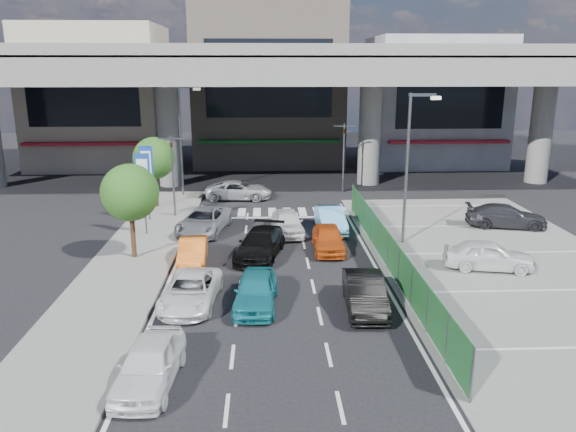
{
  "coord_description": "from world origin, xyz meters",
  "views": [
    {
      "loc": [
        -0.46,
        -22.81,
        9.32
      ],
      "look_at": [
        0.67,
        4.07,
        2.12
      ],
      "focal_mm": 35.0,
      "sensor_mm": 36.0,
      "label": 1
    }
  ],
  "objects_px": {
    "street_lamp_right": "(411,156)",
    "taxi_orange_right": "(328,238)",
    "hatch_black_mid_right": "(365,293)",
    "kei_truck_front_right": "(330,219)",
    "taxi_teal_mid": "(256,291)",
    "traffic_light_right": "(344,140)",
    "traffic_light_left": "(172,156)",
    "signboard_near": "(143,183)",
    "tree_far": "(154,158)",
    "taxi_orange_left": "(193,252)",
    "wagon_silver_front_left": "(204,221)",
    "signboard_far": "(147,173)",
    "sedan_white_front_mid": "(287,222)",
    "crossing_wagon_silver": "(239,190)",
    "traffic_cone": "(381,236)",
    "parked_sedan_white": "(489,255)",
    "sedan_white_mid_left": "(191,291)",
    "street_lamp_left": "(183,131)",
    "van_white_back_left": "(149,364)",
    "parked_sedan_dgrey": "(506,216)",
    "sedan_black_mid": "(260,244)"
  },
  "relations": [
    {
      "from": "signboard_near",
      "to": "tree_far",
      "type": "relative_size",
      "value": 0.98
    },
    {
      "from": "tree_far",
      "to": "taxi_orange_left",
      "type": "bearing_deg",
      "value": -71.41
    },
    {
      "from": "traffic_light_right",
      "to": "wagon_silver_front_left",
      "type": "height_order",
      "value": "traffic_light_right"
    },
    {
      "from": "sedan_white_front_mid",
      "to": "parked_sedan_dgrey",
      "type": "bearing_deg",
      "value": -1.83
    },
    {
      "from": "crossing_wagon_silver",
      "to": "traffic_cone",
      "type": "relative_size",
      "value": 6.45
    },
    {
      "from": "street_lamp_right",
      "to": "parked_sedan_dgrey",
      "type": "distance_m",
      "value": 8.23
    },
    {
      "from": "hatch_black_mid_right",
      "to": "wagon_silver_front_left",
      "type": "bearing_deg",
      "value": 127.03
    },
    {
      "from": "sedan_white_mid_left",
      "to": "wagon_silver_front_left",
      "type": "relative_size",
      "value": 0.89
    },
    {
      "from": "street_lamp_left",
      "to": "van_white_back_left",
      "type": "distance_m",
      "value": 25.99
    },
    {
      "from": "tree_far",
      "to": "wagon_silver_front_left",
      "type": "xyz_separation_m",
      "value": [
        3.79,
        -6.03,
        -2.7
      ]
    },
    {
      "from": "traffic_light_right",
      "to": "sedan_black_mid",
      "type": "bearing_deg",
      "value": -112.53
    },
    {
      "from": "traffic_light_right",
      "to": "signboard_far",
      "type": "bearing_deg",
      "value": -148.57
    },
    {
      "from": "traffic_cone",
      "to": "tree_far",
      "type": "bearing_deg",
      "value": 147.64
    },
    {
      "from": "sedan_black_mid",
      "to": "kei_truck_front_right",
      "type": "distance_m",
      "value": 6.14
    },
    {
      "from": "tree_far",
      "to": "hatch_black_mid_right",
      "type": "distance_m",
      "value": 20.51
    },
    {
      "from": "traffic_light_left",
      "to": "signboard_near",
      "type": "distance_m",
      "value": 4.22
    },
    {
      "from": "street_lamp_left",
      "to": "parked_sedan_white",
      "type": "relative_size",
      "value": 1.95
    },
    {
      "from": "street_lamp_right",
      "to": "crossing_wagon_silver",
      "type": "relative_size",
      "value": 1.69
    },
    {
      "from": "signboard_far",
      "to": "taxi_orange_left",
      "type": "height_order",
      "value": "signboard_far"
    },
    {
      "from": "traffic_light_left",
      "to": "parked_sedan_dgrey",
      "type": "height_order",
      "value": "traffic_light_left"
    },
    {
      "from": "sedan_white_mid_left",
      "to": "taxi_orange_left",
      "type": "height_order",
      "value": "taxi_orange_left"
    },
    {
      "from": "van_white_back_left",
      "to": "taxi_orange_right",
      "type": "distance_m",
      "value": 14.16
    },
    {
      "from": "traffic_light_right",
      "to": "traffic_cone",
      "type": "xyz_separation_m",
      "value": [
        0.3,
        -13.12,
        -3.51
      ]
    },
    {
      "from": "sedan_white_mid_left",
      "to": "parked_sedan_dgrey",
      "type": "xyz_separation_m",
      "value": [
        17.3,
        10.43,
        0.12
      ]
    },
    {
      "from": "signboard_far",
      "to": "traffic_cone",
      "type": "height_order",
      "value": "signboard_far"
    },
    {
      "from": "street_lamp_right",
      "to": "taxi_orange_right",
      "type": "distance_m",
      "value": 6.1
    },
    {
      "from": "hatch_black_mid_right",
      "to": "kei_truck_front_right",
      "type": "distance_m",
      "value": 11.04
    },
    {
      "from": "signboard_far",
      "to": "hatch_black_mid_right",
      "type": "height_order",
      "value": "signboard_far"
    },
    {
      "from": "traffic_light_left",
      "to": "signboard_far",
      "type": "bearing_deg",
      "value": -144.3
    },
    {
      "from": "street_lamp_right",
      "to": "parked_sedan_white",
      "type": "distance_m",
      "value": 6.54
    },
    {
      "from": "traffic_light_left",
      "to": "parked_sedan_white",
      "type": "relative_size",
      "value": 1.27
    },
    {
      "from": "sedan_white_mid_left",
      "to": "hatch_black_mid_right",
      "type": "distance_m",
      "value": 6.94
    },
    {
      "from": "tree_far",
      "to": "sedan_white_mid_left",
      "type": "bearing_deg",
      "value": -75.1
    },
    {
      "from": "hatch_black_mid_right",
      "to": "sedan_white_front_mid",
      "type": "relative_size",
      "value": 1.03
    },
    {
      "from": "hatch_black_mid_right",
      "to": "taxi_orange_left",
      "type": "distance_m",
      "value": 9.32
    },
    {
      "from": "crossing_wagon_silver",
      "to": "parked_sedan_dgrey",
      "type": "height_order",
      "value": "parked_sedan_dgrey"
    },
    {
      "from": "hatch_black_mid_right",
      "to": "sedan_white_mid_left",
      "type": "bearing_deg",
      "value": 176.81
    },
    {
      "from": "sedan_black_mid",
      "to": "signboard_far",
      "type": "bearing_deg",
      "value": 147.06
    },
    {
      "from": "street_lamp_left",
      "to": "wagon_silver_front_left",
      "type": "distance_m",
      "value": 10.62
    },
    {
      "from": "traffic_light_left",
      "to": "parked_sedan_dgrey",
      "type": "relative_size",
      "value": 1.13
    },
    {
      "from": "parked_sedan_dgrey",
      "to": "traffic_cone",
      "type": "distance_m",
      "value": 8.5
    },
    {
      "from": "traffic_light_left",
      "to": "traffic_cone",
      "type": "height_order",
      "value": "traffic_light_left"
    },
    {
      "from": "street_lamp_left",
      "to": "signboard_near",
      "type": "xyz_separation_m",
      "value": [
        -0.87,
        -10.01,
        -1.71
      ]
    },
    {
      "from": "van_white_back_left",
      "to": "wagon_silver_front_left",
      "type": "height_order",
      "value": "same"
    },
    {
      "from": "sedan_white_front_mid",
      "to": "kei_truck_front_right",
      "type": "height_order",
      "value": "same"
    },
    {
      "from": "sedan_white_mid_left",
      "to": "parked_sedan_white",
      "type": "xyz_separation_m",
      "value": [
        13.47,
        3.39,
        0.14
      ]
    },
    {
      "from": "traffic_light_right",
      "to": "hatch_black_mid_right",
      "type": "distance_m",
      "value": 21.8
    },
    {
      "from": "signboard_far",
      "to": "sedan_white_front_mid",
      "type": "height_order",
      "value": "signboard_far"
    },
    {
      "from": "street_lamp_right",
      "to": "taxi_teal_mid",
      "type": "distance_m",
      "value": 12.07
    },
    {
      "from": "traffic_light_right",
      "to": "street_lamp_right",
      "type": "distance_m",
      "value": 13.13
    }
  ]
}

